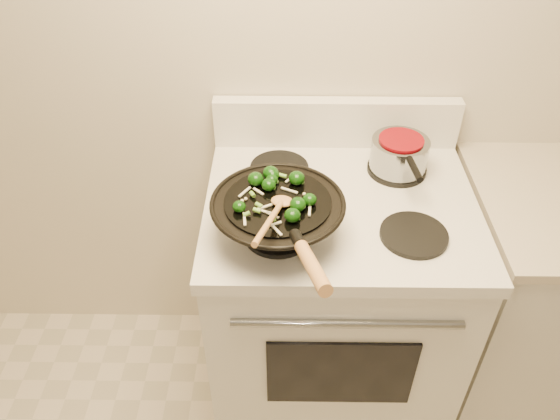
{
  "coord_description": "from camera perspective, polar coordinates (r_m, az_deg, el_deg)",
  "views": [
    {
      "loc": [
        -0.23,
        -0.05,
        1.9
      ],
      "look_at": [
        -0.24,
        1.02,
        1.01
      ],
      "focal_mm": 35.0,
      "sensor_mm": 36.0,
      "label": 1
    }
  ],
  "objects": [
    {
      "name": "wok",
      "position": [
        1.4,
        -0.19,
        -0.63
      ],
      "size": [
        0.35,
        0.57,
        0.21
      ],
      "color": "black",
      "rests_on": "stove"
    },
    {
      "name": "saucepan",
      "position": [
        1.68,
        12.36,
        5.76
      ],
      "size": [
        0.17,
        0.28,
        0.1
      ],
      "color": "gray",
      "rests_on": "stove"
    },
    {
      "name": "stove",
      "position": [
        1.89,
        5.43,
        -9.67
      ],
      "size": [
        0.78,
        0.67,
        1.08
      ],
      "color": "white",
      "rests_on": "ground"
    },
    {
      "name": "wooden_spoon",
      "position": [
        1.29,
        -0.52,
        -0.26
      ],
      "size": [
        0.1,
        0.26,
        0.08
      ],
      "color": "#B67E47",
      "rests_on": "wok"
    },
    {
      "name": "stirfry",
      "position": [
        1.39,
        -0.21,
        2.19
      ],
      "size": [
        0.21,
        0.25,
        0.04
      ],
      "color": "#0C3207",
      "rests_on": "wok"
    }
  ]
}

